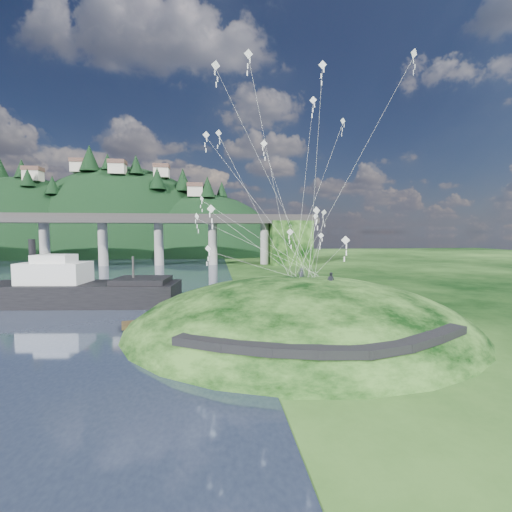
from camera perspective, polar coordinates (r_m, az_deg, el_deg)
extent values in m
plane|color=black|center=(33.13, -5.76, -12.97)|extent=(320.00, 320.00, 0.00)
ellipsoid|color=black|center=(36.52, 7.22, -13.82)|extent=(36.00, 32.00, 13.00)
cube|color=black|center=(24.90, -8.93, -13.90)|extent=(4.32, 3.62, 0.71)
cube|color=black|center=(23.39, -1.45, -14.88)|extent=(4.10, 2.97, 0.61)
cube|color=black|center=(22.94, 6.56, -15.31)|extent=(3.85, 2.37, 0.62)
cube|color=black|center=(23.40, 14.24, -15.12)|extent=(3.62, 1.83, 0.66)
cube|color=black|center=(24.77, 20.76, -14.16)|extent=(3.82, 2.27, 0.68)
cube|color=black|center=(26.99, 25.58, -12.57)|extent=(4.11, 2.97, 0.71)
cube|color=black|center=(29.86, 28.90, -11.04)|extent=(4.26, 3.43, 0.66)
cube|color=#2D2B2B|center=(113.08, -33.03, 5.06)|extent=(160.00, 9.00, 1.60)
cube|color=#2D2B2B|center=(113.13, -33.06, 5.76)|extent=(160.00, 0.40, 1.20)
cube|color=#2D2B2B|center=(117.01, -32.13, 5.72)|extent=(160.00, 0.40, 1.20)
cylinder|color=gray|center=(112.01, -31.76, 1.79)|extent=(2.60, 2.60, 13.00)
cylinder|color=gray|center=(106.46, -24.15, 1.96)|extent=(2.60, 2.60, 13.00)
cylinder|color=gray|center=(102.96, -15.88, 2.10)|extent=(2.60, 2.60, 13.00)
cylinder|color=gray|center=(101.73, -7.22, 2.20)|extent=(2.60, 2.60, 13.00)
cylinder|color=gray|center=(102.85, 1.46, 2.25)|extent=(2.60, 2.60, 13.00)
cube|color=black|center=(104.22, 5.54, 2.25)|extent=(12.00, 11.00, 13.00)
ellipsoid|color=black|center=(171.19, -33.86, -2.60)|extent=(84.00, 60.00, 80.00)
ellipsoid|color=black|center=(163.27, -20.93, -1.76)|extent=(96.00, 68.00, 88.00)
ellipsoid|color=black|center=(151.03, -8.62, -3.52)|extent=(76.00, 56.00, 72.00)
cone|color=black|center=(166.48, -34.47, 11.91)|extent=(5.61, 5.61, 7.39)
cone|color=black|center=(156.28, -33.79, 10.83)|extent=(5.08, 5.08, 6.69)
cone|color=black|center=(151.36, -30.81, 10.16)|extent=(5.29, 5.29, 6.96)
cone|color=black|center=(157.18, -26.00, 14.45)|extent=(8.01, 8.01, 10.54)
cone|color=black|center=(154.34, -23.52, 14.22)|extent=(4.97, 4.97, 6.54)
cone|color=black|center=(149.44, -19.38, 14.20)|extent=(5.83, 5.83, 7.67)
cone|color=black|center=(142.02, -16.14, 12.32)|extent=(6.47, 6.47, 8.51)
cone|color=black|center=(147.80, -12.10, 12.31)|extent=(7.13, 7.13, 9.38)
cone|color=black|center=(141.91, -8.11, 11.34)|extent=(6.56, 6.56, 8.63)
cone|color=black|center=(147.45, -5.74, 11.01)|extent=(4.88, 4.88, 6.42)
cube|color=beige|center=(161.01, -33.14, 11.08)|extent=(6.00, 5.00, 4.00)
cube|color=brown|center=(161.39, -33.18, 12.03)|extent=(6.40, 5.40, 1.60)
cube|color=beige|center=(161.41, -27.33, 12.96)|extent=(6.00, 5.00, 4.00)
cube|color=brown|center=(161.87, -27.36, 13.90)|extent=(6.40, 5.40, 1.60)
cube|color=beige|center=(148.58, -22.08, 13.26)|extent=(6.00, 5.00, 4.00)
cube|color=brown|center=(149.05, -22.11, 14.28)|extent=(6.40, 5.40, 1.60)
cube|color=beige|center=(151.22, -15.45, 13.20)|extent=(6.00, 5.00, 4.00)
cube|color=brown|center=(151.68, -15.47, 14.20)|extent=(6.40, 5.40, 1.60)
cube|color=beige|center=(142.80, -10.09, 10.47)|extent=(6.00, 5.00, 4.00)
cube|color=brown|center=(143.13, -10.10, 11.54)|extent=(6.40, 5.40, 1.60)
cube|color=black|center=(51.00, -27.02, -5.67)|extent=(25.58, 9.35, 2.96)
cube|color=silver|center=(52.23, -30.48, -2.67)|extent=(8.43, 5.79, 3.18)
cube|color=silver|center=(52.06, -30.55, -0.55)|extent=(4.87, 3.86, 1.36)
cube|color=black|center=(47.80, -18.45, -3.85)|extent=(7.37, 6.35, 0.68)
cylinder|color=black|center=(53.43, -33.26, 0.92)|extent=(0.80, 0.80, 2.73)
cylinder|color=#2D2B2B|center=(47.97, -19.79, -2.07)|extent=(0.27, 0.27, 3.41)
cube|color=#342815|center=(37.44, -10.39, -10.29)|extent=(14.30, 5.77, 0.36)
cylinder|color=#342815|center=(36.85, -19.89, -11.11)|extent=(0.30, 0.30, 1.01)
cylinder|color=#342815|center=(37.05, -15.09, -10.92)|extent=(0.30, 0.30, 1.01)
cylinder|color=#342815|center=(37.50, -10.39, -10.66)|extent=(0.30, 0.30, 1.01)
cylinder|color=#342815|center=(38.19, -5.83, -10.35)|extent=(0.30, 0.30, 1.01)
cylinder|color=#342815|center=(39.11, -1.48, -9.99)|extent=(0.30, 0.30, 1.01)
imported|color=#272834|center=(36.55, 7.54, -1.97)|extent=(0.67, 0.45, 1.81)
imported|color=#272834|center=(34.62, 12.35, -2.64)|extent=(0.99, 0.98, 1.61)
cube|color=silver|center=(41.64, 14.27, 20.96)|extent=(0.65, 0.29, 0.68)
cube|color=silver|center=(41.50, 14.26, 20.32)|extent=(0.08, 0.06, 0.40)
cube|color=silver|center=(41.36, 14.25, 19.68)|extent=(0.08, 0.06, 0.40)
cube|color=silver|center=(41.23, 14.24, 19.03)|extent=(0.08, 0.06, 0.40)
cube|color=silver|center=(32.29, -6.74, 29.03)|extent=(0.73, 0.25, 0.72)
cube|color=silver|center=(32.07, -6.73, 28.18)|extent=(0.09, 0.07, 0.43)
cube|color=silver|center=(31.86, -6.72, 27.32)|extent=(0.09, 0.07, 0.43)
cube|color=silver|center=(31.65, -6.71, 26.45)|extent=(0.09, 0.07, 0.43)
cube|color=silver|center=(39.94, -8.33, 19.35)|extent=(0.77, 0.29, 0.74)
cube|color=silver|center=(39.80, -8.32, 18.60)|extent=(0.10, 0.05, 0.45)
cube|color=silver|center=(39.67, -8.31, 17.83)|extent=(0.10, 0.05, 0.45)
cube|color=silver|center=(39.54, -8.30, 17.07)|extent=(0.10, 0.05, 0.45)
cube|color=silver|center=(38.65, -6.26, 19.72)|extent=(0.68, 0.22, 0.69)
cube|color=silver|center=(38.52, -6.25, 19.01)|extent=(0.09, 0.06, 0.40)
cube|color=silver|center=(38.39, -6.24, 18.30)|extent=(0.09, 0.06, 0.40)
cube|color=silver|center=(38.27, -6.24, 17.59)|extent=(0.09, 0.06, 0.40)
cube|color=silver|center=(34.78, 10.06, 7.46)|extent=(0.52, 0.67, 0.80)
cube|color=silver|center=(34.75, 10.05, 6.52)|extent=(0.09, 0.08, 0.47)
cube|color=silver|center=(34.73, 10.04, 5.57)|extent=(0.09, 0.08, 0.47)
cube|color=silver|center=(34.72, 10.03, 4.63)|extent=(0.09, 0.08, 0.47)
cube|color=silver|center=(33.56, 11.03, 28.81)|extent=(0.68, 0.20, 0.69)
cube|color=silver|center=(33.36, 11.01, 28.04)|extent=(0.09, 0.02, 0.40)
cube|color=silver|center=(33.16, 11.00, 27.27)|extent=(0.09, 0.02, 0.40)
cube|color=silver|center=(32.97, 10.99, 26.49)|extent=(0.09, 0.02, 0.40)
cube|color=silver|center=(40.17, -9.83, 6.51)|extent=(0.51, 0.66, 0.78)
cube|color=silver|center=(40.15, -9.82, 5.71)|extent=(0.09, 0.08, 0.46)
cube|color=silver|center=(40.13, -9.81, 4.91)|extent=(0.09, 0.08, 0.46)
cube|color=silver|center=(40.13, -9.80, 4.11)|extent=(0.09, 0.08, 0.46)
cube|color=silver|center=(43.62, 1.34, 18.24)|extent=(0.83, 0.22, 0.84)
cube|color=silver|center=(43.48, 1.34, 17.48)|extent=(0.11, 0.02, 0.49)
cube|color=silver|center=(43.35, 1.33, 16.72)|extent=(0.11, 0.02, 0.49)
cube|color=silver|center=(43.22, 1.33, 15.95)|extent=(0.11, 0.02, 0.49)
cube|color=silver|center=(41.50, 10.76, 3.37)|extent=(0.66, 0.28, 0.69)
cube|color=silver|center=(41.51, 10.75, 2.69)|extent=(0.09, 0.03, 0.40)
cube|color=silver|center=(41.52, 10.74, 2.01)|extent=(0.09, 0.03, 0.40)
cube|color=silver|center=(41.54, 10.73, 1.33)|extent=(0.09, 0.03, 0.40)
cube|color=silver|center=(40.84, 11.25, 7.14)|extent=(0.68, 0.25, 0.68)
cube|color=silver|center=(40.82, 11.24, 6.44)|extent=(0.08, 0.07, 0.41)
cube|color=silver|center=(40.80, 11.23, 5.74)|extent=(0.08, 0.07, 0.41)
cube|color=silver|center=(40.78, 11.22, 5.04)|extent=(0.08, 0.07, 0.41)
cube|color=silver|center=(42.89, -9.03, 9.42)|extent=(0.45, 0.54, 0.66)
cube|color=silver|center=(42.85, -9.03, 8.79)|extent=(0.08, 0.06, 0.39)
cube|color=silver|center=(42.81, -9.02, 8.15)|extent=(0.08, 0.06, 0.39)
cube|color=silver|center=(42.78, -9.01, 7.52)|extent=(0.08, 0.06, 0.39)
cube|color=silver|center=(38.54, 5.71, 4.01)|extent=(0.74, 0.33, 0.77)
cube|color=silver|center=(38.54, 5.70, 3.19)|extent=(0.10, 0.03, 0.45)
cube|color=silver|center=(38.56, 5.70, 2.37)|extent=(0.10, 0.03, 0.45)
cube|color=silver|center=(38.58, 5.69, 1.54)|extent=(0.10, 0.03, 0.45)
cube|color=silver|center=(44.44, 9.50, 24.25)|extent=(0.80, 0.36, 0.84)
cube|color=silver|center=(44.23, 9.49, 23.52)|extent=(0.11, 0.04, 0.49)
cube|color=silver|center=(44.04, 9.48, 22.79)|extent=(0.11, 0.04, 0.49)
cube|color=silver|center=(43.85, 9.47, 22.05)|extent=(0.11, 0.04, 0.49)
cube|color=silver|center=(34.21, 14.70, 2.57)|extent=(0.74, 0.52, 0.86)
cube|color=silver|center=(34.23, 14.68, 1.54)|extent=(0.11, 0.07, 0.50)
cube|color=silver|center=(34.26, 14.67, 0.52)|extent=(0.11, 0.07, 0.50)
cube|color=silver|center=(34.30, 14.65, -0.50)|extent=(0.11, 0.07, 0.50)
cube|color=silver|center=(35.58, -7.51, 7.80)|extent=(0.84, 0.29, 0.86)
cube|color=silver|center=(35.55, -7.50, 6.82)|extent=(0.11, 0.04, 0.50)
cube|color=silver|center=(35.52, -7.49, 5.84)|extent=(0.11, 0.04, 0.50)
cube|color=silver|center=(35.51, -7.48, 4.85)|extent=(0.11, 0.04, 0.50)
cube|color=silver|center=(39.59, 24.84, 28.30)|extent=(0.79, 0.37, 0.82)
cube|color=silver|center=(39.34, 24.81, 27.51)|extent=(0.10, 0.08, 0.49)
cube|color=silver|center=(39.11, 24.78, 26.71)|extent=(0.10, 0.08, 0.49)
cube|color=silver|center=(38.88, 24.76, 25.91)|extent=(0.10, 0.08, 0.49)
cube|color=silver|center=(39.21, 9.92, 6.57)|extent=(0.65, 0.25, 0.67)
cube|color=silver|center=(39.20, 9.92, 5.87)|extent=(0.08, 0.06, 0.39)
cube|color=silver|center=(39.18, 9.91, 5.17)|extent=(0.08, 0.06, 0.39)
cube|color=silver|center=(39.17, 9.90, 4.46)|extent=(0.08, 0.06, 0.39)
cube|color=silver|center=(39.65, -7.99, 1.21)|extent=(0.67, 0.53, 0.80)
cube|color=silver|center=(39.68, -7.98, 0.38)|extent=(0.10, 0.06, 0.47)
cube|color=silver|center=(39.72, -7.98, -0.45)|extent=(0.10, 0.06, 0.47)
cube|color=silver|center=(39.77, -7.97, -1.27)|extent=(0.10, 0.06, 0.47)
cube|color=silver|center=(37.91, -1.27, 30.63)|extent=(0.85, 0.22, 0.84)
cube|color=silver|center=(37.65, -1.27, 29.81)|extent=(0.11, 0.05, 0.49)
cube|color=silver|center=(37.39, -1.27, 28.98)|extent=(0.11, 0.05, 0.49)
cube|color=silver|center=(37.14, -1.27, 28.14)|extent=(0.11, 0.05, 0.49)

